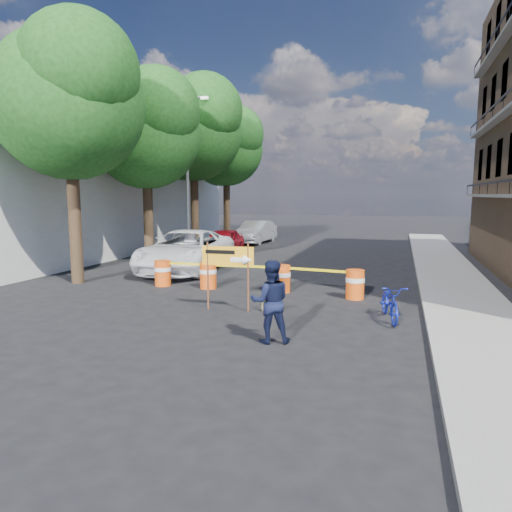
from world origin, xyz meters
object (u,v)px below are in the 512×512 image
Objects in this scene: barrel_far_left at (163,273)px; sedan_silver at (256,232)px; suv_white at (186,251)px; barrel_mid_left at (208,275)px; detour_sign at (234,261)px; barrel_far_right at (355,284)px; barrel_mid_right at (282,278)px; sedan_red at (222,242)px; pedestrian at (270,301)px; bicycle at (391,286)px; dog at (272,303)px.

sedan_silver is (-1.21, 14.60, 0.27)m from barrel_far_left.
barrel_mid_left is at bearing -58.46° from suv_white.
detour_sign is 17.82m from sedan_silver.
barrel_mid_right is at bearing 174.15° from barrel_far_right.
sedan_red is at bearing 97.37° from barrel_far_left.
sedan_red is at bearing -83.86° from pedestrian.
sedan_red is (-7.73, 8.40, 0.23)m from barrel_far_right.
barrel_far_right is (6.65, -0.02, 0.00)m from barrel_far_left.
sedan_silver is (-0.56, 11.43, -0.11)m from suv_white.
barrel_mid_right is 0.50× the size of bicycle.
barrel_mid_right is 5.74m from suv_white.
barrel_far_left is 0.20× the size of sedan_silver.
detour_sign is at bearing -34.96° from barrel_far_left.
barrel_far_right is at bearing -0.99° from barrel_mid_left.
dog is 7.81m from suv_white.
detour_sign is (-0.63, -2.76, 0.92)m from barrel_mid_right.
bicycle reaches higher than suv_white.
barrel_mid_left is 0.50× the size of pedestrian.
barrel_far_left and barrel_mid_left have the same top height.
bicycle is (1.09, -2.17, 0.42)m from barrel_far_right.
detour_sign is at bearing -102.85° from barrel_mid_right.
pedestrian is 0.40× the size of sedan_silver.
sedan_silver is at bearing 118.25° from barrel_far_right.
barrel_far_left is at bearing 179.81° from barrel_far_right.
barrel_mid_left is 3.37m from detour_sign.
suv_white reaches higher than dog.
barrel_far_right is at bearing -32.30° from dog.
pedestrian is at bearing -42.28° from barrel_far_left.
detour_sign is at bearing -71.63° from sedan_red.
barrel_mid_left is (1.71, 0.06, 0.00)m from barrel_far_left.
dog is at bearing -52.30° from suv_white.
barrel_mid_right is at bearing -98.05° from pedestrian.
sedan_silver is (-8.94, 16.79, -0.15)m from bicycle.
bicycle is at bearing 1.24° from detour_sign.
barrel_mid_right is at bearing 3.00° from barrel_far_left.
dog is at bearing -94.91° from pedestrian.
dog is 12.32m from sedan_red.
barrel_far_left is at bearing -84.07° from suv_white.
barrel_mid_left is 0.15× the size of suv_white.
sedan_red reaches higher than barrel_mid_right.
pedestrian is at bearing -78.38° from barrel_mid_right.
barrel_mid_left is at bearing 179.01° from barrel_far_right.
barrel_mid_right is at bearing 73.53° from detour_sign.
barrel_far_right is 0.50× the size of bicycle.
barrel_mid_left is 0.50× the size of bicycle.
detour_sign reaches higher than dog.
barrel_far_left is 7.17m from pedestrian.
barrel_mid_left is 0.47× the size of detour_sign.
bicycle is at bearing -59.10° from sedan_silver.
dog is 0.11× the size of suv_white.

